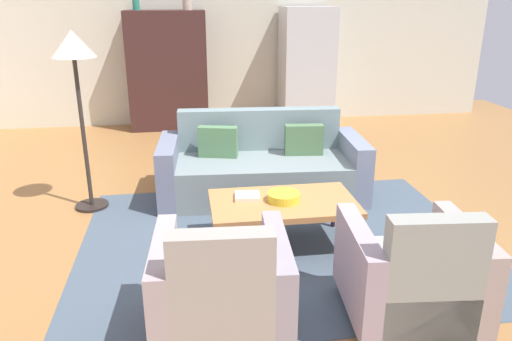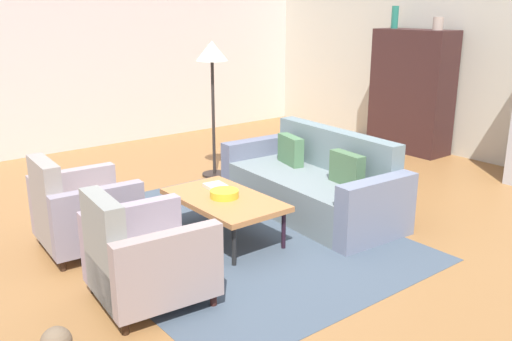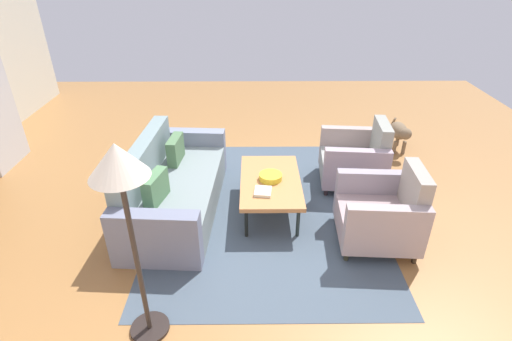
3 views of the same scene
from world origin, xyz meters
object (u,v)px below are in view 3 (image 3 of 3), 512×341
object	(u,v)px
book_stack	(263,192)
floor_lamp	(121,181)
coffee_table	(270,182)
dog	(399,132)
armchair_right	(357,160)
fruit_bowl	(271,177)
couch	(170,189)
armchair_left	(384,214)

from	to	relation	value
book_stack	floor_lamp	xyz separation A→B (m)	(-1.45, 0.97, 1.02)
coffee_table	dog	world-z (taller)	dog
armchair_right	fruit_bowl	xyz separation A→B (m)	(-0.59, 1.17, 0.10)
couch	floor_lamp	bearing A→B (deg)	7.32
coffee_table	fruit_bowl	xyz separation A→B (m)	(0.00, -0.00, 0.07)
armchair_left	fruit_bowl	distance (m)	1.32
couch	armchair_left	world-z (taller)	armchair_left
armchair_right	fruit_bowl	distance (m)	1.31
couch	armchair_left	distance (m)	2.43
dog	book_stack	bearing A→B (deg)	-48.94
armchair_left	dog	world-z (taller)	armchair_left
book_stack	armchair_right	bearing A→B (deg)	-55.12
coffee_table	couch	bearing A→B (deg)	89.75
armchair_right	book_stack	size ratio (longest dim) A/B	3.93
coffee_table	fruit_bowl	bearing A→B (deg)	-0.00
armchair_left	fruit_bowl	xyz separation A→B (m)	(0.61, 1.17, 0.10)
floor_lamp	book_stack	bearing A→B (deg)	-33.82
book_stack	floor_lamp	size ratio (longest dim) A/B	0.13
fruit_bowl	book_stack	world-z (taller)	fruit_bowl
couch	dog	xyz separation A→B (m)	(1.56, -3.23, 0.03)
armchair_left	dog	distance (m)	2.34
coffee_table	floor_lamp	world-z (taller)	floor_lamp
armchair_right	couch	bearing A→B (deg)	109.28
coffee_table	book_stack	world-z (taller)	book_stack
armchair_right	book_stack	world-z (taller)	armchair_right
armchair_right	book_stack	distance (m)	1.54
armchair_left	floor_lamp	distance (m)	2.74
fruit_bowl	floor_lamp	size ratio (longest dim) A/B	0.16
floor_lamp	fruit_bowl	bearing A→B (deg)	-31.55
armchair_right	floor_lamp	bearing A→B (deg)	141.44
fruit_bowl	dog	xyz separation A→B (m)	(1.56, -2.05, -0.13)
coffee_table	fruit_bowl	distance (m)	0.07
couch	book_stack	bearing A→B (deg)	78.51
armchair_right	dog	world-z (taller)	armchair_right
couch	armchair_right	distance (m)	2.43
coffee_table	armchair_left	world-z (taller)	armchair_left
book_stack	floor_lamp	world-z (taller)	floor_lamp
couch	floor_lamp	xyz separation A→B (m)	(-1.74, -0.12, 1.16)
book_stack	dog	distance (m)	2.84
coffee_table	floor_lamp	bearing A→B (deg)	148.39
couch	fruit_bowl	size ratio (longest dim) A/B	7.97
coffee_table	armchair_right	world-z (taller)	armchair_right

